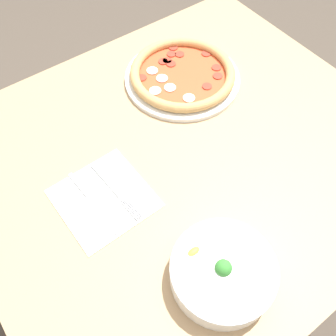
# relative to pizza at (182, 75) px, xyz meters

# --- Properties ---
(ground_plane) EXTENTS (8.00, 8.00, 0.00)m
(ground_plane) POSITION_rel_pizza_xyz_m (0.14, 0.20, -0.77)
(ground_plane) COLOR #4C4238
(dining_table) EXTENTS (1.02, 0.91, 0.75)m
(dining_table) POSITION_rel_pizza_xyz_m (0.14, 0.20, -0.13)
(dining_table) COLOR tan
(dining_table) RESTS_ON ground_plane
(pizza) EXTENTS (0.31, 0.31, 0.04)m
(pizza) POSITION_rel_pizza_xyz_m (0.00, 0.00, 0.00)
(pizza) COLOR white
(pizza) RESTS_ON dining_table
(bowl) EXTENTS (0.20, 0.20, 0.07)m
(bowl) POSITION_rel_pizza_xyz_m (0.27, 0.48, 0.01)
(bowl) COLOR white
(bowl) RESTS_ON dining_table
(napkin) EXTENTS (0.20, 0.20, 0.00)m
(napkin) POSITION_rel_pizza_xyz_m (0.37, 0.20, -0.02)
(napkin) COLOR white
(napkin) RESTS_ON dining_table
(fork) EXTENTS (0.02, 0.18, 0.00)m
(fork) POSITION_rel_pizza_xyz_m (0.34, 0.19, -0.01)
(fork) COLOR silver
(fork) RESTS_ON napkin
(knife) EXTENTS (0.03, 0.19, 0.01)m
(knife) POSITION_rel_pizza_xyz_m (0.39, 0.19, -0.01)
(knife) COLOR silver
(knife) RESTS_ON napkin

